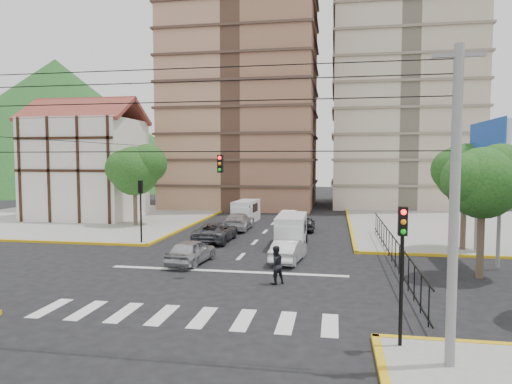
% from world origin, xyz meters
% --- Properties ---
extents(ground, '(160.00, 160.00, 0.00)m').
position_xyz_m(ground, '(0.00, 0.00, 0.00)').
color(ground, black).
rests_on(ground, ground).
extents(sidewalk_nw, '(26.00, 26.00, 0.15)m').
position_xyz_m(sidewalk_nw, '(-20.00, 20.00, 0.07)').
color(sidewalk_nw, gray).
rests_on(sidewalk_nw, ground).
extents(sidewalk_ne, '(26.00, 26.00, 0.15)m').
position_xyz_m(sidewalk_ne, '(20.00, 20.00, 0.07)').
color(sidewalk_ne, gray).
rests_on(sidewalk_ne, ground).
extents(crosswalk_stripes, '(12.00, 2.40, 0.01)m').
position_xyz_m(crosswalk_stripes, '(0.00, -6.00, 0.01)').
color(crosswalk_stripes, silver).
rests_on(crosswalk_stripes, ground).
extents(stop_line, '(13.00, 0.40, 0.01)m').
position_xyz_m(stop_line, '(0.00, 1.20, 0.01)').
color(stop_line, silver).
rests_on(stop_line, ground).
extents(tower_tan, '(18.00, 16.00, 48.00)m').
position_xyz_m(tower_tan, '(-6.00, 36.00, 24.00)').
color(tower_tan, '#94624A').
rests_on(tower_tan, ground).
extents(tower_beige, '(17.00, 16.00, 48.00)m').
position_xyz_m(tower_beige, '(14.00, 40.00, 24.00)').
color(tower_beige, '#C2AF92').
rests_on(tower_beige, ground).
extents(tudor_building, '(10.80, 8.05, 12.23)m').
position_xyz_m(tudor_building, '(-19.00, 20.00, 5.25)').
color(tudor_building, silver).
rests_on(tudor_building, ground).
extents(distant_hill, '(70.00, 70.00, 28.00)m').
position_xyz_m(distant_hill, '(-55.00, 70.00, 14.00)').
color(distant_hill, '#1C4D19').
rests_on(distant_hill, ground).
extents(park_fence, '(0.10, 22.50, 1.66)m').
position_xyz_m(park_fence, '(9.00, 4.50, 0.00)').
color(park_fence, black).
rests_on(park_fence, ground).
extents(billboard, '(0.36, 6.20, 8.10)m').
position_xyz_m(billboard, '(14.45, 6.00, 6.00)').
color(billboard, slate).
rests_on(billboard, ground).
extents(tree_park_a, '(4.41, 3.60, 6.83)m').
position_xyz_m(tree_park_a, '(13.08, 2.01, 5.01)').
color(tree_park_a, '#473828').
rests_on(tree_park_a, ground).
extents(tree_park_c, '(4.65, 3.80, 7.25)m').
position_xyz_m(tree_park_c, '(14.09, 9.01, 5.34)').
color(tree_park_c, '#473828').
rests_on(tree_park_c, ground).
extents(tree_tudor, '(5.39, 4.40, 7.43)m').
position_xyz_m(tree_tudor, '(-11.90, 16.01, 5.22)').
color(tree_tudor, '#473828').
rests_on(tree_tudor, ground).
extents(traffic_light_se, '(0.28, 0.22, 4.40)m').
position_xyz_m(traffic_light_se, '(7.80, -7.80, 3.11)').
color(traffic_light_se, black).
rests_on(traffic_light_se, ground).
extents(traffic_light_nw, '(0.28, 0.22, 4.40)m').
position_xyz_m(traffic_light_nw, '(-7.80, 7.80, 3.11)').
color(traffic_light_nw, black).
rests_on(traffic_light_nw, ground).
extents(traffic_light_hanging, '(18.00, 9.12, 0.92)m').
position_xyz_m(traffic_light_hanging, '(0.00, -2.04, 5.90)').
color(traffic_light_hanging, black).
rests_on(traffic_light_hanging, ground).
extents(utility_pole_se, '(1.40, 0.28, 9.00)m').
position_xyz_m(utility_pole_se, '(9.00, -9.00, 4.77)').
color(utility_pole_se, slate).
rests_on(utility_pole_se, ground).
extents(van_right_lane, '(2.05, 4.86, 2.18)m').
position_xyz_m(van_right_lane, '(2.77, 8.64, 1.06)').
color(van_right_lane, silver).
rests_on(van_right_lane, ground).
extents(van_left_lane, '(2.10, 4.68, 2.06)m').
position_xyz_m(van_left_lane, '(-2.76, 20.49, 1.00)').
color(van_left_lane, silver).
rests_on(van_left_lane, ground).
extents(car_silver_front_left, '(2.17, 4.39, 1.44)m').
position_xyz_m(car_silver_front_left, '(-2.44, 2.65, 0.72)').
color(car_silver_front_left, '#ABABB0').
rests_on(car_silver_front_left, ground).
extents(car_white_front_right, '(1.92, 4.25, 1.35)m').
position_xyz_m(car_white_front_right, '(3.07, 3.99, 0.68)').
color(car_white_front_right, white).
rests_on(car_white_front_right, ground).
extents(car_grey_mid_left, '(2.46, 5.25, 1.45)m').
position_xyz_m(car_grey_mid_left, '(-2.90, 9.83, 0.73)').
color(car_grey_mid_left, '#505257').
rests_on(car_grey_mid_left, ground).
extents(car_silver_rear_left, '(2.14, 5.10, 1.47)m').
position_xyz_m(car_silver_rear_left, '(-2.41, 15.48, 0.73)').
color(car_silver_rear_left, '#BBBABF').
rests_on(car_silver_rear_left, ground).
extents(car_darkgrey_mid_right, '(1.51, 3.64, 1.23)m').
position_xyz_m(car_darkgrey_mid_right, '(3.34, 15.88, 0.62)').
color(car_darkgrey_mid_right, '#27272A').
rests_on(car_darkgrey_mid_right, ground).
extents(car_white_rear_right, '(1.87, 4.05, 1.29)m').
position_xyz_m(car_white_rear_right, '(1.61, 20.48, 0.64)').
color(car_white_rear_right, white).
rests_on(car_white_rear_right, ground).
extents(pedestrian_crosswalk, '(1.15, 1.11, 1.86)m').
position_xyz_m(pedestrian_crosswalk, '(2.92, -0.85, 0.93)').
color(pedestrian_crosswalk, black).
rests_on(pedestrian_crosswalk, ground).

